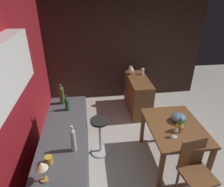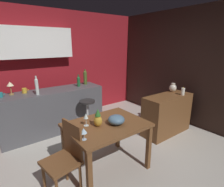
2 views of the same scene
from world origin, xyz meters
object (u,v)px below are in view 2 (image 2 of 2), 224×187
wine_bottle_olive (85,77)px  pillar_candle_tall (183,92)px  wine_glass_right (86,117)px  counter_lamp (10,85)px  pineapple_centerpiece (98,119)px  wine_bottle_clear (37,86)px  fruit_bowl (116,120)px  wine_glass_left (84,131)px  vase_ceramic_ivory (173,88)px  chair_near_window (65,156)px  cup_mustard (24,91)px  wine_bottle_green (79,81)px  dining_table (106,130)px  bar_stool (88,116)px  sideboard_cabinet (167,114)px  cup_teal (0,95)px

wine_bottle_olive → pillar_candle_tall: (1.28, -1.75, -0.18)m
wine_glass_right → pillar_candle_tall: (2.17, -0.09, 0.02)m
counter_lamp → pineapple_centerpiece: bearing=-66.7°
wine_bottle_clear → counter_lamp: size_ratio=1.43×
fruit_bowl → pillar_candle_tall: (1.81, 0.12, 0.09)m
wine_glass_left → wine_glass_right: (0.20, 0.31, 0.02)m
counter_lamp → vase_ceramic_ivory: size_ratio=1.32×
wine_bottle_olive → chair_near_window: bearing=-125.2°
wine_glass_right → cup_mustard: 1.74m
wine_bottle_clear → pillar_candle_tall: (2.43, -1.50, -0.18)m
counter_lamp → wine_bottle_green: bearing=-5.9°
pineapple_centerpiece → counter_lamp: (-0.78, 1.81, 0.24)m
wine_bottle_clear → dining_table: bearing=-71.4°
chair_near_window → counter_lamp: (-0.27, 1.85, 0.59)m
wine_bottle_green → counter_lamp: 1.34m
cup_mustard → counter_lamp: 0.27m
pineapple_centerpiece → wine_glass_right: bearing=137.9°
bar_stool → fruit_bowl: 1.36m
pineapple_centerpiece → wine_bottle_olive: bearing=66.4°
wine_glass_right → pineapple_centerpiece: bearing=-42.1°
wine_bottle_olive → wine_bottle_green: size_ratio=1.31×
fruit_bowl → cup_mustard: bearing=112.7°
wine_glass_right → wine_bottle_olive: bearing=61.7°
wine_bottle_olive → bar_stool: bearing=-116.7°
sideboard_cabinet → wine_bottle_green: (-1.25, 1.50, 0.61)m
wine_bottle_clear → vase_ceramic_ivory: wine_bottle_clear is taller
bar_stool → pillar_candle_tall: size_ratio=4.09×
wine_bottle_clear → chair_near_window: bearing=-94.7°
dining_table → pineapple_centerpiece: (-0.14, 0.01, 0.21)m
wine_glass_right → counter_lamp: bearing=111.1°
counter_lamp → pillar_candle_tall: (2.83, -1.79, -0.20)m
cup_teal → counter_lamp: counter_lamp is taller
dining_table → pineapple_centerpiece: size_ratio=4.35×
wine_bottle_olive → counter_lamp: (-1.55, 0.04, 0.02)m
wine_bottle_green → cup_mustard: wine_bottle_green is taller
fruit_bowl → wine_glass_left: bearing=-169.8°
cup_teal → vase_ceramic_ivory: (3.07, -1.45, -0.04)m
chair_near_window → vase_ceramic_ivory: 2.67m
wine_glass_left → wine_glass_right: wine_glass_right is taller
chair_near_window → wine_glass_left: chair_near_window is taller
dining_table → wine_bottle_olive: wine_bottle_olive is taller
chair_near_window → wine_bottle_clear: size_ratio=2.54×
wine_bottle_clear → cup_mustard: 0.34m
fruit_bowl → cup_teal: cup_teal is taller
vase_ceramic_ivory → wine_glass_left: bearing=-168.4°
wine_bottle_green → counter_lamp: size_ratio=1.07×
wine_bottle_green → cup_teal: wine_bottle_green is taller
wine_bottle_green → pillar_candle_tall: bearing=-47.7°
cup_teal → pillar_candle_tall: (3.01, -1.73, -0.05)m
dining_table → cup_mustard: (-0.69, 1.80, 0.31)m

